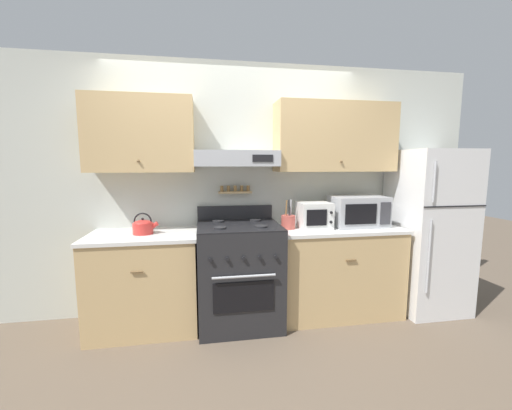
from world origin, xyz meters
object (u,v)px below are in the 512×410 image
Objects in this scene: microwave at (358,211)px; tea_kettle at (143,226)px; utensil_crock at (288,222)px; toaster_oven at (314,215)px; stove_range at (239,273)px; refrigerator at (428,230)px.

tea_kettle is at bearing -179.51° from microwave.
microwave is 1.86× the size of utensil_crock.
toaster_oven reaches higher than tea_kettle.
tea_kettle is at bearing 177.28° from stove_range.
toaster_oven is (0.76, 0.04, 0.54)m from stove_range.
toaster_oven is (-0.48, -0.02, -0.03)m from microwave.
stove_range is at bearing -177.01° from toaster_oven.
refrigerator is 0.80m from microwave.
toaster_oven is (0.26, -0.00, 0.06)m from utensil_crock.
utensil_crock is (0.49, 0.04, 0.49)m from stove_range.
toaster_oven is at bearing 2.99° from stove_range.
stove_range is 0.69m from utensil_crock.
refrigerator is 3.13× the size of microwave.
utensil_crock is at bearing 178.42° from refrigerator.
refrigerator reaches higher than tea_kettle.
utensil_crock reaches higher than stove_range.
utensil_crock is (-1.51, 0.04, 0.13)m from refrigerator.
stove_range is at bearing -2.72° from tea_kettle.
utensil_crock is 0.27m from toaster_oven.
stove_range is 3.57× the size of toaster_oven.
refrigerator is 7.25× the size of tea_kettle.
microwave is (-0.77, 0.06, 0.22)m from refrigerator.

